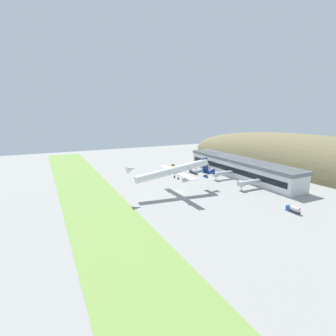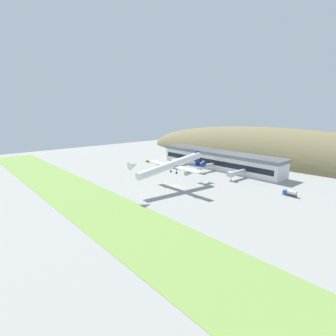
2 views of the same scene
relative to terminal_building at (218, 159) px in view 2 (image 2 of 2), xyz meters
name	(u,v)px [view 2 (image 2 of 2)]	position (x,y,z in m)	size (l,w,h in m)	color
ground_plane	(175,186)	(13.12, -54.94, -7.08)	(371.69, 371.69, 0.00)	gray
grass_strip_foreground	(97,206)	(13.12, -102.11, -7.04)	(334.52, 30.42, 0.08)	#759947
hill_backdrop	(269,159)	(6.40, 62.13, -7.08)	(298.25, 67.73, 54.53)	olive
terminal_building	(218,159)	(0.00, 0.00, 0.00)	(98.22, 16.56, 12.48)	silver
jetway_0	(178,160)	(-25.90, -15.51, -3.09)	(3.38, 13.99, 5.43)	silver
jetway_1	(205,166)	(1.69, -16.18, -3.09)	(3.38, 15.26, 5.43)	silver
jetway_2	(236,173)	(26.99, -16.59, -3.09)	(3.38, 16.04, 5.43)	silver
cargo_airplane	(172,165)	(15.58, -59.11, 5.82)	(37.77, 52.86, 11.19)	white
service_car_0	(148,162)	(-51.06, -25.71, -6.49)	(4.05, 1.98, 1.42)	gold
service_car_1	(189,170)	(-7.33, -23.05, -6.39)	(4.13, 1.70, 1.66)	#264C99
service_car_2	(161,163)	(-39.81, -20.80, -6.41)	(3.90, 2.01, 1.62)	#264C99
fuel_truck	(290,193)	(63.58, -23.89, -5.63)	(6.61, 2.57, 3.06)	#264C99
box_truck	(174,166)	(-20.90, -24.55, -5.58)	(7.72, 2.66, 3.15)	#333338
traffic_cone_0	(178,172)	(-9.89, -31.16, -6.80)	(0.52, 0.52, 0.58)	orange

